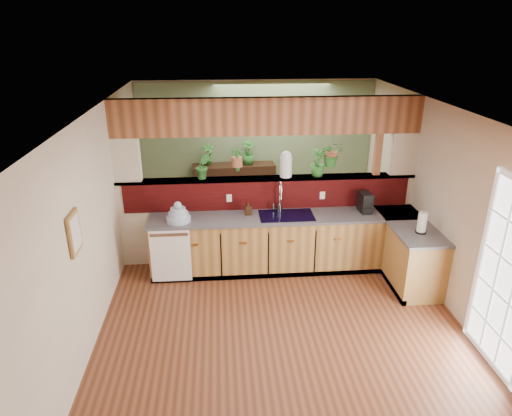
{
  "coord_description": "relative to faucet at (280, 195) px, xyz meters",
  "views": [
    {
      "loc": [
        -0.73,
        -5.27,
        3.61
      ],
      "look_at": [
        -0.23,
        0.7,
        1.15
      ],
      "focal_mm": 32.0,
      "sensor_mm": 36.0,
      "label": 1
    }
  ],
  "objects": [
    {
      "name": "dish_stack",
      "position": [
        -1.52,
        -0.24,
        -0.17
      ],
      "size": [
        0.35,
        0.35,
        0.31
      ],
      "color": "#A1B4D0",
      "rests_on": "countertop"
    },
    {
      "name": "wall_back",
      "position": [
        -0.16,
        2.37,
        0.13
      ],
      "size": [
        4.6,
        0.02,
        2.6
      ],
      "primitive_type": "cube",
      "color": "beige",
      "rests_on": "ground"
    },
    {
      "name": "paper_towel",
      "position": [
        1.85,
        -0.9,
        -0.12
      ],
      "size": [
        0.15,
        0.15,
        0.32
      ],
      "color": "black",
      "rests_on": "countertop"
    },
    {
      "name": "wall_left",
      "position": [
        -2.46,
        -1.13,
        0.13
      ],
      "size": [
        0.02,
        7.0,
        2.6
      ],
      "primitive_type": "cube",
      "color": "beige",
      "rests_on": "ground"
    },
    {
      "name": "ceiling",
      "position": [
        -0.16,
        -1.13,
        1.43
      ],
      "size": [
        4.6,
        7.0,
        0.01
      ],
      "primitive_type": "cube",
      "color": "brown",
      "rests_on": "ground"
    },
    {
      "name": "sage_backwall",
      "position": [
        -0.16,
        2.35,
        0.13
      ],
      "size": [
        4.55,
        0.02,
        2.55
      ],
      "primitive_type": "cube",
      "color": "#596F4C",
      "rests_on": "ground"
    },
    {
      "name": "ledge_plant_left",
      "position": [
        -1.14,
        0.22,
        0.43
      ],
      "size": [
        0.24,
        0.2,
        0.4
      ],
      "primitive_type": "imported",
      "rotation": [
        0.0,
        0.0,
        0.1
      ],
      "color": "#235C20",
      "rests_on": "pass_through_ledge"
    },
    {
      "name": "faucet",
      "position": [
        0.0,
        0.0,
        0.0
      ],
      "size": [
        0.22,
        0.22,
        0.5
      ],
      "color": "#B7B7B2",
      "rests_on": "countertop"
    },
    {
      "name": "coffee_maker",
      "position": [
        1.3,
        -0.11,
        -0.13
      ],
      "size": [
        0.16,
        0.27,
        0.3
      ],
      "rotation": [
        0.0,
        0.0,
        0.06
      ],
      "color": "black",
      "rests_on": "countertop"
    },
    {
      "name": "shelf_plant_a",
      "position": [
        -1.11,
        2.12,
        0.08
      ],
      "size": [
        0.24,
        0.17,
        0.43
      ],
      "primitive_type": "imported",
      "rotation": [
        0.0,
        0.0,
        0.1
      ],
      "color": "#235C20",
      "rests_on": "shelving_console"
    },
    {
      "name": "wall_right",
      "position": [
        2.14,
        -1.13,
        0.13
      ],
      "size": [
        0.02,
        7.0,
        2.6
      ],
      "primitive_type": "cube",
      "color": "beige",
      "rests_on": "ground"
    },
    {
      "name": "ground",
      "position": [
        -0.16,
        -1.13,
        -1.17
      ],
      "size": [
        4.6,
        7.0,
        0.01
      ],
      "primitive_type": "cube",
      "color": "brown",
      "rests_on": "ground"
    },
    {
      "name": "framed_print",
      "position": [
        -2.44,
        -1.93,
        0.38
      ],
      "size": [
        0.04,
        0.35,
        0.45
      ],
      "color": "olive",
      "rests_on": "wall_left"
    },
    {
      "name": "header_beam",
      "position": [
        -0.16,
        0.22,
        1.16
      ],
      "size": [
        4.6,
        0.15,
        0.55
      ],
      "primitive_type": "cube",
      "color": "brown",
      "rests_on": "ground"
    },
    {
      "name": "floor_plant",
      "position": [
        0.59,
        1.36,
        -0.82
      ],
      "size": [
        0.79,
        0.74,
        0.69
      ],
      "primitive_type": "imported",
      "rotation": [
        0.0,
        0.0,
        0.42
      ],
      "color": "#235C20",
      "rests_on": "ground"
    },
    {
      "name": "hanging_plant_a",
      "position": [
        -0.63,
        0.22,
        0.63
      ],
      "size": [
        0.22,
        0.19,
        0.48
      ],
      "color": "brown",
      "rests_on": "header_beam"
    },
    {
      "name": "countertop",
      "position": [
        0.67,
        -0.26,
        -0.72
      ],
      "size": [
        4.14,
        1.52,
        0.9
      ],
      "color": "olive",
      "rests_on": "ground"
    },
    {
      "name": "ledge_plant_right",
      "position": [
        0.61,
        0.22,
        0.43
      ],
      "size": [
        0.29,
        0.29,
        0.42
      ],
      "primitive_type": "imported",
      "rotation": [
        0.0,
        0.0,
        0.32
      ],
      "color": "#235C20",
      "rests_on": "pass_through_ledge"
    },
    {
      "name": "pass_through_ledge",
      "position": [
        -0.16,
        0.22,
        0.2
      ],
      "size": [
        4.6,
        0.21,
        0.04
      ],
      "primitive_type": "cube",
      "color": "brown",
      "rests_on": "ground"
    },
    {
      "name": "dishwasher",
      "position": [
        -1.64,
        -0.47,
        -0.71
      ],
      "size": [
        0.58,
        0.03,
        0.82
      ],
      "color": "white",
      "rests_on": "ground"
    },
    {
      "name": "glass_jar",
      "position": [
        0.12,
        0.22,
        0.43
      ],
      "size": [
        0.18,
        0.18,
        0.41
      ],
      "color": "silver",
      "rests_on": "pass_through_ledge"
    },
    {
      "name": "french_door",
      "position": [
        2.11,
        -2.43,
        -0.12
      ],
      "size": [
        0.06,
        1.02,
        2.16
      ],
      "primitive_type": "cube",
      "color": "white",
      "rests_on": "ground"
    },
    {
      "name": "navy_sink",
      "position": [
        0.09,
        -0.15,
        -0.35
      ],
      "size": [
        0.82,
        0.5,
        0.18
      ],
      "color": "black",
      "rests_on": "countertop"
    },
    {
      "name": "hanging_plant_b",
      "position": [
        0.81,
        0.22,
        0.73
      ],
      "size": [
        0.38,
        0.34,
        0.5
      ],
      "color": "brown",
      "rests_on": "header_beam"
    },
    {
      "name": "pass_through_partition",
      "position": [
        -0.13,
        0.22,
        0.02
      ],
      "size": [
        4.6,
        0.21,
        2.6
      ],
      "color": "beige",
      "rests_on": "ground"
    },
    {
      "name": "soap_dispenser",
      "position": [
        -0.49,
        -0.07,
        -0.16
      ],
      "size": [
        0.1,
        0.1,
        0.21
      ],
      "primitive_type": "imported",
      "rotation": [
        0.0,
        0.0,
        0.04
      ],
      "color": "#3C2416",
      "rests_on": "countertop"
    },
    {
      "name": "shelf_plant_b",
      "position": [
        -0.34,
        2.12,
        0.1
      ],
      "size": [
        0.34,
        0.34,
        0.47
      ],
      "primitive_type": "imported",
      "rotation": [
        0.0,
        0.0,
        0.36
      ],
      "color": "#235C20",
      "rests_on": "shelving_console"
    },
    {
      "name": "shelving_console",
      "position": [
        -0.62,
        2.12,
        -0.67
      ],
      "size": [
        1.62,
        0.55,
        1.06
      ],
      "primitive_type": "cube",
      "rotation": [
        0.0,
        0.0,
        0.08
      ],
      "color": "black",
      "rests_on": "ground"
    }
  ]
}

